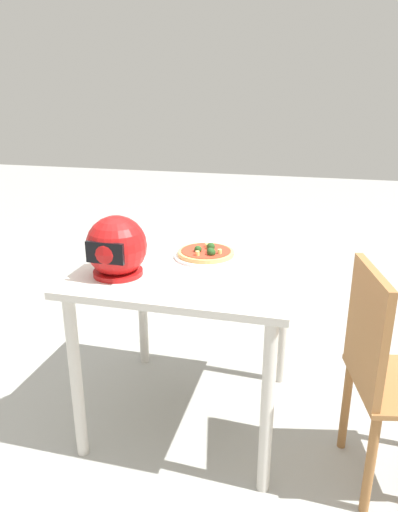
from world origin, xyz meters
name	(u,v)px	position (x,y,z in m)	size (l,w,h in m)	color
ground_plane	(193,412)	(0.00, 0.00, 0.00)	(14.00, 14.00, 0.00)	#9E9E99
dining_table	(192,286)	(0.00, 0.00, 0.67)	(0.90, 0.88, 0.78)	beige
pizza_plate	(206,256)	(-0.04, -0.09, 0.79)	(0.29, 0.29, 0.01)	white
pizza	(206,252)	(-0.04, -0.09, 0.80)	(0.25, 0.25, 0.05)	tan
motorcycle_helmet	(117,247)	(0.26, 0.20, 0.90)	(0.25, 0.25, 0.25)	#B21414
drinking_glass	(141,241)	(0.26, -0.08, 0.84)	(0.07, 0.07, 0.11)	silver
chair_side	(387,369)	(-0.81, 0.21, 0.51)	(0.48, 0.48, 0.90)	#996638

